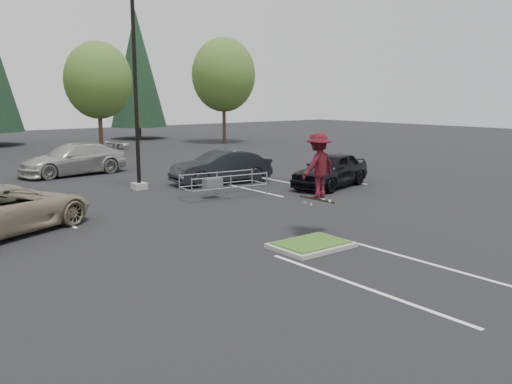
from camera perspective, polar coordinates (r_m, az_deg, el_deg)
ground at (r=15.67m, az=5.84°, el=-5.81°), size 120.00×120.00×0.00m
grass_median at (r=15.65m, az=5.84°, el=-5.54°), size 2.20×1.60×0.16m
stall_lines at (r=19.64m, az=-9.37°, el=-2.62°), size 22.62×17.60×0.01m
light_pole at (r=25.34m, az=-12.56°, el=10.50°), size 0.70×0.60×10.12m
decid_c at (r=43.88m, az=-16.30°, el=10.99°), size 5.12×5.12×8.38m
decid_d at (r=50.08m, az=-3.45°, el=11.97°), size 5.76×5.76×9.43m
conif_c at (r=56.03m, az=-12.40°, el=12.52°), size 5.50×5.50×12.50m
cart_corral at (r=22.98m, az=-4.31°, el=0.97°), size 3.74×1.71×1.02m
skateboarder at (r=16.77m, az=6.56°, el=2.71°), size 1.37×0.88×2.26m
car_l_tan at (r=18.71m, az=-25.05°, el=-1.63°), size 6.22×4.70×1.57m
car_r_charc at (r=26.80m, az=-3.70°, el=2.67°), size 5.15×2.35×1.64m
car_r_black at (r=25.92m, az=7.92°, el=2.34°), size 5.17×3.18×1.65m
car_far_silver at (r=31.32m, az=-18.63°, el=3.29°), size 6.09×3.03×1.70m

